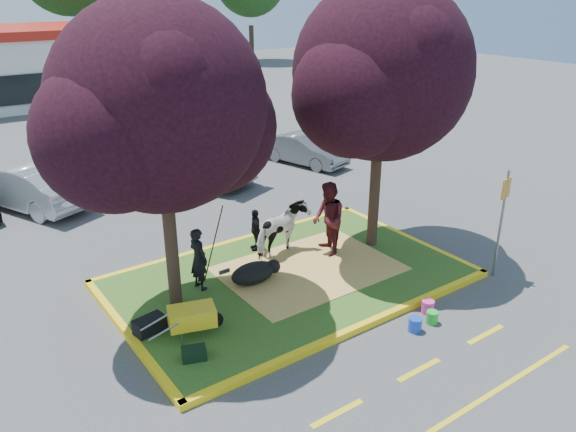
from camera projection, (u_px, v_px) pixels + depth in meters
ground at (289, 281)px, 13.70m from camera, size 90.00×90.00×0.00m
median_island at (289, 278)px, 13.68m from camera, size 8.00×5.00×0.15m
curb_near at (361, 327)px, 11.73m from camera, size 8.30×0.16×0.15m
curb_far at (236, 242)px, 15.62m from camera, size 8.30×0.16×0.15m
curb_left at (128, 334)px, 11.49m from camera, size 0.16×5.30×0.15m
curb_right at (407, 238)px, 15.86m from camera, size 0.16×5.30×0.15m
straw_bedding at (309, 269)px, 13.97m from camera, size 4.20×3.00×0.01m
tree_purple_left at (161, 116)px, 10.84m from camera, size 5.06×4.20×6.51m
tree_purple_right at (383, 80)px, 13.66m from camera, size 5.30×4.40×6.82m
fire_lane_stripe_a at (337, 413)px, 9.47m from camera, size 1.10×0.12×0.01m
fire_lane_stripe_b at (419, 370)px, 10.54m from camera, size 1.10×0.12×0.01m
fire_lane_stripe_c at (486, 334)px, 11.61m from camera, size 1.10×0.12×0.01m
fire_lane_long at (472, 406)px, 9.63m from camera, size 6.00×0.10×0.01m
retail_building at (56, 62)px, 35.01m from camera, size 20.40×8.40×4.40m
cow at (282, 230)px, 14.48m from camera, size 1.76×1.19×1.37m
calf at (253, 273)px, 13.25m from camera, size 1.21×0.79×0.49m
handler at (198, 259)px, 12.83m from camera, size 0.44×0.60×1.50m
visitor_a at (329, 219)px, 14.43m from camera, size 1.00×1.13×1.95m
visitor_b at (255, 230)px, 14.81m from camera, size 0.49×0.72×1.14m
wheelbarrow at (193, 317)px, 11.17m from camera, size 1.66×0.80×0.63m
gear_bag_dark at (150, 325)px, 11.38m from camera, size 0.68×0.45×0.32m
gear_bag_green at (194, 353)px, 10.57m from camera, size 0.52×0.42×0.24m
sign_post at (503, 212)px, 13.32m from camera, size 0.38×0.09×2.74m
bucket_green at (432, 317)px, 11.96m from camera, size 0.33×0.33×0.28m
bucket_pink at (428, 307)px, 12.32m from camera, size 0.34×0.34×0.30m
bucket_blue at (415, 325)px, 11.68m from camera, size 0.37×0.37×0.30m
car_silver at (28, 186)px, 17.97m from camera, size 3.29×4.78×1.49m
car_red at (144, 174)px, 19.56m from camera, size 1.99×4.27×1.19m
car_white at (189, 159)px, 20.61m from camera, size 3.98×5.80×1.56m
car_grey at (305, 150)px, 22.45m from camera, size 2.16×3.82×1.19m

